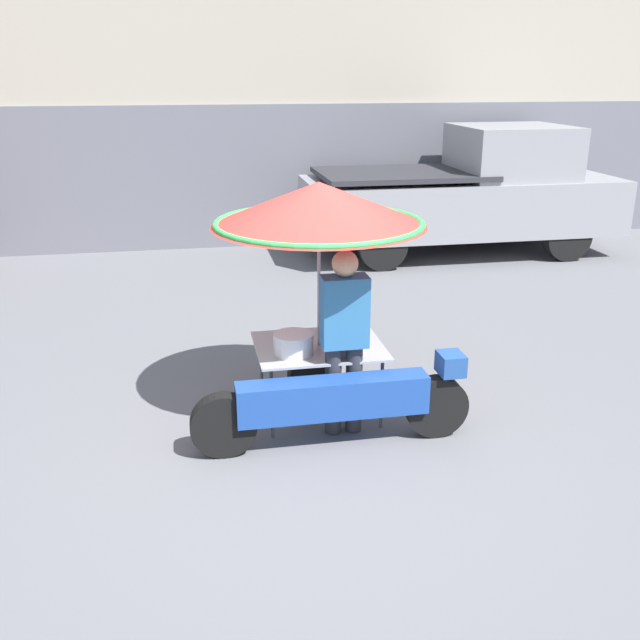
# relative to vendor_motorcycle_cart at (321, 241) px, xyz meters

# --- Properties ---
(ground_plane) EXTENTS (36.00, 36.00, 0.00)m
(ground_plane) POSITION_rel_vendor_motorcycle_cart_xyz_m (-0.11, -0.54, -1.60)
(ground_plane) COLOR slate
(shopfront_building) EXTENTS (28.00, 2.06, 4.12)m
(shopfront_building) POSITION_rel_vendor_motorcycle_cart_xyz_m (-0.11, 7.72, 0.44)
(shopfront_building) COLOR #B2A893
(shopfront_building) RESTS_ON ground
(vendor_motorcycle_cart) EXTENTS (2.31, 1.80, 2.08)m
(vendor_motorcycle_cart) POSITION_rel_vendor_motorcycle_cart_xyz_m (0.00, 0.00, 0.00)
(vendor_motorcycle_cart) COLOR black
(vendor_motorcycle_cart) RESTS_ON ground
(vendor_person) EXTENTS (0.38, 0.22, 1.59)m
(vendor_person) POSITION_rel_vendor_motorcycle_cart_xyz_m (0.13, -0.32, -0.71)
(vendor_person) COLOR #2D2D33
(vendor_person) RESTS_ON ground
(pickup_truck) EXTENTS (5.17, 1.86, 2.09)m
(pickup_truck) POSITION_rel_vendor_motorcycle_cart_xyz_m (3.57, 5.49, -0.61)
(pickup_truck) COLOR black
(pickup_truck) RESTS_ON ground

